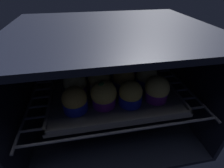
% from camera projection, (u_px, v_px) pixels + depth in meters
% --- Properties ---
extents(oven_cavity, '(0.59, 0.47, 0.37)m').
position_uv_depth(oven_cavity, '(109.00, 75.00, 0.60)').
color(oven_cavity, black).
rests_on(oven_cavity, ground).
extents(oven_rack, '(0.55, 0.42, 0.01)m').
position_uv_depth(oven_rack, '(111.00, 90.00, 0.59)').
color(oven_rack, '#444756').
rests_on(oven_rack, oven_cavity).
extents(baking_tray, '(0.41, 0.33, 0.02)m').
position_uv_depth(baking_tray, '(112.00, 90.00, 0.57)').
color(baking_tray, '#4C4C51').
rests_on(baking_tray, oven_rack).
extents(muffin_row0_col0, '(0.07, 0.07, 0.08)m').
position_uv_depth(muffin_row0_col0, '(75.00, 100.00, 0.46)').
color(muffin_row0_col0, '#1928B7').
rests_on(muffin_row0_col0, baking_tray).
extents(muffin_row0_col1, '(0.08, 0.08, 0.08)m').
position_uv_depth(muffin_row0_col1, '(104.00, 95.00, 0.48)').
color(muffin_row0_col1, '#7A238C').
rests_on(muffin_row0_col1, baking_tray).
extents(muffin_row0_col2, '(0.07, 0.07, 0.08)m').
position_uv_depth(muffin_row0_col2, '(130.00, 94.00, 0.48)').
color(muffin_row0_col2, '#1928B7').
rests_on(muffin_row0_col2, baking_tray).
extents(muffin_row0_col3, '(0.07, 0.07, 0.08)m').
position_uv_depth(muffin_row0_col3, '(157.00, 90.00, 0.50)').
color(muffin_row0_col3, '#7A238C').
rests_on(muffin_row0_col3, baking_tray).
extents(muffin_row1_col0, '(0.07, 0.07, 0.08)m').
position_uv_depth(muffin_row1_col0, '(75.00, 84.00, 0.52)').
color(muffin_row1_col0, '#7A238C').
rests_on(muffin_row1_col0, baking_tray).
extents(muffin_row1_col1, '(0.07, 0.07, 0.08)m').
position_uv_depth(muffin_row1_col1, '(99.00, 80.00, 0.54)').
color(muffin_row1_col1, silver).
rests_on(muffin_row1_col1, baking_tray).
extents(muffin_row1_col2, '(0.07, 0.07, 0.08)m').
position_uv_depth(muffin_row1_col2, '(124.00, 79.00, 0.55)').
color(muffin_row1_col2, '#1928B7').
rests_on(muffin_row1_col2, baking_tray).
extents(muffin_row1_col3, '(0.07, 0.07, 0.08)m').
position_uv_depth(muffin_row1_col3, '(146.00, 77.00, 0.56)').
color(muffin_row1_col3, '#1928B7').
rests_on(muffin_row1_col3, baking_tray).
extents(muffin_row2_col0, '(0.07, 0.07, 0.08)m').
position_uv_depth(muffin_row2_col0, '(74.00, 71.00, 0.59)').
color(muffin_row2_col0, '#1928B7').
rests_on(muffin_row2_col0, baking_tray).
extents(muffin_row2_col1, '(0.07, 0.07, 0.08)m').
position_uv_depth(muffin_row2_col1, '(96.00, 69.00, 0.60)').
color(muffin_row2_col1, '#1928B7').
rests_on(muffin_row2_col1, baking_tray).
extents(muffin_row2_col2, '(0.08, 0.08, 0.08)m').
position_uv_depth(muffin_row2_col2, '(118.00, 67.00, 0.61)').
color(muffin_row2_col2, silver).
rests_on(muffin_row2_col2, baking_tray).
extents(muffin_row2_col3, '(0.07, 0.07, 0.08)m').
position_uv_depth(muffin_row2_col3, '(138.00, 66.00, 0.63)').
color(muffin_row2_col3, '#7A238C').
rests_on(muffin_row2_col3, baking_tray).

